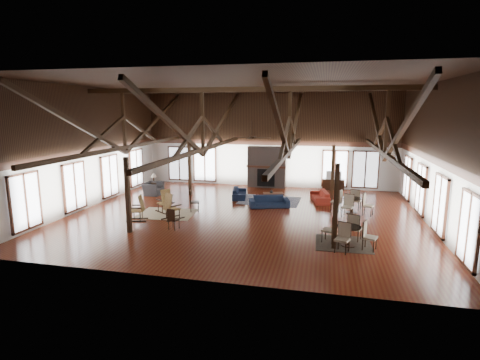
% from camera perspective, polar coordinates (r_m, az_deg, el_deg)
% --- Properties ---
extents(floor, '(16.00, 16.00, 0.00)m').
position_cam_1_polar(floor, '(17.66, 0.73, -5.34)').
color(floor, '#572612').
rests_on(floor, ground).
extents(ceiling, '(16.00, 14.00, 0.02)m').
position_cam_1_polar(ceiling, '(17.01, 0.78, 14.48)').
color(ceiling, black).
rests_on(ceiling, wall_back).
extents(wall_back, '(16.00, 0.02, 6.00)m').
position_cam_1_polar(wall_back, '(23.94, 4.28, 6.15)').
color(wall_back, silver).
rests_on(wall_back, floor).
extents(wall_front, '(16.00, 0.02, 6.00)m').
position_cam_1_polar(wall_front, '(10.40, -7.33, 0.25)').
color(wall_front, silver).
rests_on(wall_front, floor).
extents(wall_left, '(0.02, 14.00, 6.00)m').
position_cam_1_polar(wall_left, '(20.30, -21.98, 4.61)').
color(wall_left, silver).
rests_on(wall_left, floor).
extents(wall_right, '(0.02, 14.00, 6.00)m').
position_cam_1_polar(wall_right, '(17.29, 27.71, 3.24)').
color(wall_right, silver).
rests_on(wall_right, floor).
extents(roof_truss, '(15.60, 14.07, 3.14)m').
position_cam_1_polar(roof_truss, '(16.99, 0.77, 7.84)').
color(roof_truss, black).
rests_on(roof_truss, wall_back).
extents(post_grid, '(8.16, 7.16, 3.05)m').
position_cam_1_polar(post_grid, '(17.30, 0.75, -0.48)').
color(post_grid, black).
rests_on(post_grid, floor).
extents(fireplace, '(2.50, 0.69, 2.60)m').
position_cam_1_polar(fireplace, '(23.81, 4.11, 1.98)').
color(fireplace, brown).
rests_on(fireplace, floor).
extents(ceiling_fan, '(1.60, 1.60, 0.75)m').
position_cam_1_polar(ceiling_fan, '(15.93, 1.78, 6.58)').
color(ceiling_fan, black).
rests_on(ceiling_fan, roof_truss).
extents(sofa_navy_front, '(2.13, 1.36, 0.58)m').
position_cam_1_polar(sofa_navy_front, '(19.03, 4.48, -3.29)').
color(sofa_navy_front, '#131F36').
rests_on(sofa_navy_front, floor).
extents(sofa_navy_left, '(1.90, 1.00, 0.53)m').
position_cam_1_polar(sofa_navy_left, '(21.01, -0.08, -1.99)').
color(sofa_navy_left, '#111B31').
rests_on(sofa_navy_left, floor).
extents(sofa_orange, '(2.05, 1.13, 0.57)m').
position_cam_1_polar(sofa_orange, '(20.60, 12.09, -2.44)').
color(sofa_orange, '#A62E20').
rests_on(sofa_orange, floor).
extents(coffee_table, '(1.18, 0.81, 0.41)m').
position_cam_1_polar(coffee_table, '(20.45, 5.13, -2.13)').
color(coffee_table, brown).
rests_on(coffee_table, floor).
extents(vase, '(0.20, 0.20, 0.19)m').
position_cam_1_polar(vase, '(20.39, 4.81, -1.72)').
color(vase, '#B2B2B2').
rests_on(vase, coffee_table).
extents(armchair, '(1.12, 0.98, 0.71)m').
position_cam_1_polar(armchair, '(22.31, -13.12, -1.29)').
color(armchair, '#28282A').
rests_on(armchair, floor).
extents(side_table_lamp, '(0.48, 0.48, 1.22)m').
position_cam_1_polar(side_table_lamp, '(22.84, -12.98, -0.74)').
color(side_table_lamp, black).
rests_on(side_table_lamp, floor).
extents(rocking_chair_a, '(1.00, 0.90, 1.15)m').
position_cam_1_polar(rocking_chair_a, '(18.30, -11.36, -3.22)').
color(rocking_chair_a, olive).
rests_on(rocking_chair_a, floor).
extents(rocking_chair_b, '(0.93, 1.07, 1.22)m').
position_cam_1_polar(rocking_chair_b, '(17.08, -10.55, -4.08)').
color(rocking_chair_b, olive).
rests_on(rocking_chair_b, floor).
extents(rocking_chair_c, '(0.98, 0.68, 1.15)m').
position_cam_1_polar(rocking_chair_c, '(17.27, -15.12, -4.21)').
color(rocking_chair_c, olive).
rests_on(rocking_chair_c, floor).
extents(side_chair_a, '(0.57, 0.57, 1.05)m').
position_cam_1_polar(side_chair_a, '(18.22, -7.27, -2.94)').
color(side_chair_a, black).
rests_on(side_chair_a, floor).
extents(side_chair_b, '(0.46, 0.46, 0.90)m').
position_cam_1_polar(side_chair_b, '(15.64, -10.27, -5.64)').
color(side_chair_b, black).
rests_on(side_chair_b, floor).
extents(cafe_table_near, '(2.00, 2.00, 1.03)m').
position_cam_1_polar(cafe_table_near, '(14.17, 16.26, -7.66)').
color(cafe_table_near, black).
rests_on(cafe_table_near, floor).
extents(cafe_table_far, '(2.03, 2.03, 1.04)m').
position_cam_1_polar(cafe_table_far, '(18.60, 16.68, -3.31)').
color(cafe_table_far, black).
rests_on(cafe_table_far, floor).
extents(cup_near, '(0.15, 0.15, 0.10)m').
position_cam_1_polar(cup_near, '(14.02, 16.05, -6.65)').
color(cup_near, '#B2B2B2').
rests_on(cup_near, cafe_table_near).
extents(cup_far, '(0.14, 0.14, 0.09)m').
position_cam_1_polar(cup_far, '(18.44, 16.47, -2.55)').
color(cup_far, '#B2B2B2').
rests_on(cup_far, cafe_table_far).
extents(tv_console, '(1.31, 0.49, 0.66)m').
position_cam_1_polar(tv_console, '(23.79, 14.01, -0.66)').
color(tv_console, black).
rests_on(tv_console, floor).
extents(television, '(0.91, 0.13, 0.52)m').
position_cam_1_polar(television, '(23.69, 14.09, 0.73)').
color(television, '#B2B2B2').
rests_on(television, tv_console).
extents(rug_tan, '(2.75, 2.23, 0.01)m').
position_cam_1_polar(rug_tan, '(18.18, -11.07, -5.05)').
color(rug_tan, '#C9B38C').
rests_on(rug_tan, floor).
extents(rug_navy, '(3.29, 2.53, 0.01)m').
position_cam_1_polar(rug_navy, '(20.45, 4.55, -3.12)').
color(rug_navy, '#1A2148').
rests_on(rug_navy, floor).
extents(rug_dark, '(2.03, 1.86, 0.01)m').
position_cam_1_polar(rug_dark, '(14.51, 15.46, -9.31)').
color(rug_dark, black).
rests_on(rug_dark, floor).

